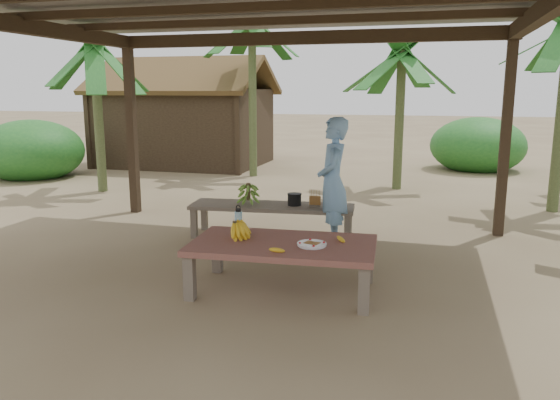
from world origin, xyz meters
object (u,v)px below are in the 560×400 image
(bench, at_px, (272,209))
(plate, at_px, (312,244))
(ripe_banana_bunch, at_px, (235,229))
(water_flask, at_px, (238,221))
(woman, at_px, (333,182))
(work_table, at_px, (283,249))
(cooking_pot, at_px, (294,200))

(bench, relative_size, plate, 7.92)
(ripe_banana_bunch, xyz_separation_m, water_flask, (-0.03, 0.20, 0.03))
(plate, bearing_deg, ripe_banana_bunch, 172.90)
(woman, bearing_deg, bench, -109.83)
(plate, bearing_deg, water_flask, 160.44)
(bench, bearing_deg, woman, -15.81)
(plate, distance_m, water_flask, 0.91)
(work_table, relative_size, water_flask, 6.26)
(plate, bearing_deg, bench, 116.06)
(bench, bearing_deg, work_table, -76.41)
(work_table, distance_m, bench, 2.04)
(water_flask, bearing_deg, cooking_pot, 84.16)
(cooking_pot, bearing_deg, plate, -71.71)
(cooking_pot, bearing_deg, woman, -20.02)
(plate, xyz_separation_m, cooking_pot, (-0.67, 2.04, 0.01))
(bench, height_order, ripe_banana_bunch, ripe_banana_bunch)
(bench, bearing_deg, ripe_banana_bunch, -90.92)
(water_flask, distance_m, cooking_pot, 1.75)
(work_table, distance_m, plate, 0.32)
(ripe_banana_bunch, xyz_separation_m, woman, (0.70, 1.74, 0.23))
(work_table, height_order, ripe_banana_bunch, ripe_banana_bunch)
(plate, height_order, water_flask, water_flask)
(bench, xyz_separation_m, woman, (0.85, -0.15, 0.43))
(cooking_pot, relative_size, woman, 0.11)
(ripe_banana_bunch, bearing_deg, woman, 68.15)
(work_table, relative_size, bench, 0.83)
(work_table, bearing_deg, bench, 105.48)
(water_flask, height_order, woman, woman)
(work_table, height_order, water_flask, water_flask)
(plate, bearing_deg, work_table, 168.71)
(bench, bearing_deg, cooking_pot, 3.22)
(work_table, xyz_separation_m, plate, (0.30, -0.06, 0.08))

